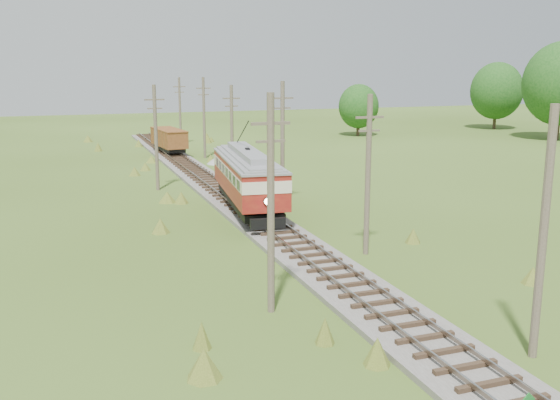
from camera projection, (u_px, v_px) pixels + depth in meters
name	position (u px, v px, depth m)	size (l,w,h in m)	color
railbed_main	(230.00, 198.00, 47.51)	(3.60, 96.00, 0.57)	#605B54
streetcar	(248.00, 175.00, 42.50)	(4.48, 13.13, 5.94)	black
gondola	(169.00, 139.00, 71.45)	(3.19, 7.69, 2.48)	black
gravel_pile	(223.00, 159.00, 65.51)	(3.26, 3.46, 1.19)	gray
utility_pole_r_1	(543.00, 236.00, 20.96)	(0.30, 0.30, 8.80)	brown
utility_pole_r_2	(368.00, 174.00, 32.99)	(1.60, 0.30, 8.60)	brown
utility_pole_r_3	(283.00, 143.00, 44.89)	(1.60, 0.30, 9.00)	brown
utility_pole_r_4	(232.00, 130.00, 56.85)	(1.60, 0.30, 8.40)	brown
utility_pole_r_5	(204.00, 117.00, 68.90)	(1.60, 0.30, 8.90)	brown
utility_pole_r_6	(180.00, 110.00, 80.82)	(1.60, 0.30, 8.70)	brown
utility_pole_l_a	(271.00, 203.00, 24.95)	(1.60, 0.30, 9.00)	brown
utility_pole_l_b	(156.00, 137.00, 50.67)	(1.60, 0.30, 8.60)	brown
tree_right_5	(497.00, 91.00, 101.58)	(8.40, 8.40, 10.82)	#38281C
tree_mid_b	(359.00, 106.00, 91.54)	(5.88, 5.88, 7.57)	#38281C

